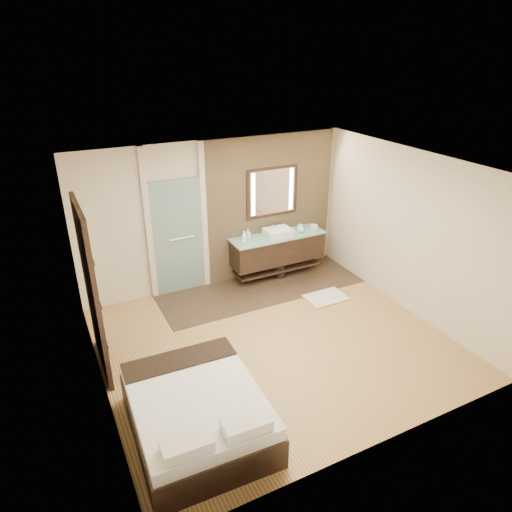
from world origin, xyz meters
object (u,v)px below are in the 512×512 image
vanity (277,249)px  waste_bin (280,271)px  bed (197,413)px  mirror_unit (272,192)px

vanity → waste_bin: 0.45m
bed → waste_bin: 4.09m
waste_bin → vanity: bearing=107.4°
bed → waste_bin: size_ratio=6.81×
mirror_unit → waste_bin: mirror_unit is taller
bed → waste_bin: (2.77, 3.00, -0.15)m
mirror_unit → bed: 4.52m
vanity → waste_bin: (0.02, -0.08, -0.44)m
mirror_unit → bed: size_ratio=0.57×
mirror_unit → waste_bin: bearing=-85.6°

